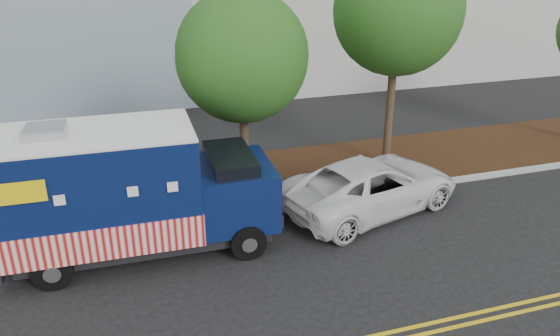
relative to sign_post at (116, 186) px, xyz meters
name	(u,v)px	position (x,y,z in m)	size (l,w,h in m)	color
ground	(199,246)	(1.85, -1.65, -1.20)	(120.00, 120.00, 0.00)	black
curb	(190,218)	(1.85, -0.25, -1.12)	(120.00, 0.18, 0.15)	#9E9E99
mulch_strip	(180,187)	(1.85, 1.85, -1.12)	(120.00, 4.00, 0.15)	black
tree_b	(242,57)	(3.82, 1.23, 2.98)	(3.80, 3.80, 6.08)	#38281C
tree_c	(398,11)	(8.79, 1.49, 4.01)	(3.99, 3.99, 7.21)	#38281C
sign_post	(116,186)	(0.00, 0.00, 0.00)	(0.06, 0.06, 2.40)	#473828
food_truck	(127,195)	(0.23, -1.42, 0.38)	(6.67, 2.64, 3.48)	black
white_car	(371,185)	(6.96, -1.10, -0.45)	(2.49, 5.41, 1.50)	white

